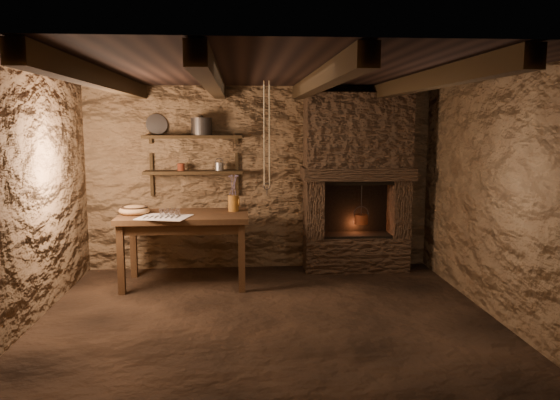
{
  "coord_description": "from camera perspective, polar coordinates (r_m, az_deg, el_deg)",
  "views": [
    {
      "loc": [
        -0.25,
        -5.17,
        1.91
      ],
      "look_at": [
        0.19,
        0.9,
        1.06
      ],
      "focal_mm": 35.0,
      "sensor_mm": 36.0,
      "label": 1
    }
  ],
  "objects": [
    {
      "name": "small_kettle",
      "position": [
        7.04,
        -6.37,
        3.5
      ],
      "size": [
        0.16,
        0.13,
        0.16
      ],
      "primitive_type": null,
      "rotation": [
        0.0,
        0.0,
        0.15
      ],
      "color": "#A7A8A2",
      "rests_on": "shelf_lower"
    },
    {
      "name": "rusty_tin",
      "position": [
        7.07,
        -10.3,
        3.41
      ],
      "size": [
        0.09,
        0.09,
        0.09
      ],
      "primitive_type": "cylinder",
      "rotation": [
        0.0,
        0.0,
        0.02
      ],
      "color": "#4E1B0F",
      "rests_on": "shelf_lower"
    },
    {
      "name": "wooden_bowl",
      "position": [
        6.64,
        -14.96,
        -1.06
      ],
      "size": [
        0.4,
        0.4,
        0.13
      ],
      "primitive_type": "ellipsoid",
      "rotation": [
        0.0,
        0.0,
        0.1
      ],
      "color": "#A27546",
      "rests_on": "work_table"
    },
    {
      "name": "hearth",
      "position": [
        7.13,
        8.02,
        2.37
      ],
      "size": [
        1.43,
        0.51,
        2.3
      ],
      "color": "#332419",
      "rests_on": "floor"
    },
    {
      "name": "left_wall",
      "position": [
        5.59,
        -25.07,
        -0.09
      ],
      "size": [
        0.04,
        4.0,
        2.4
      ],
      "primitive_type": "cube",
      "color": "brown",
      "rests_on": "floor"
    },
    {
      "name": "work_table",
      "position": [
        6.62,
        -9.9,
        -4.8
      ],
      "size": [
        1.51,
        0.87,
        0.86
      ],
      "rotation": [
        0.0,
        0.0,
        -0.01
      ],
      "color": "#372313",
      "rests_on": "floor"
    },
    {
      "name": "shelf_upper",
      "position": [
        7.04,
        -9.09,
        6.55
      ],
      "size": [
        1.25,
        0.3,
        0.04
      ],
      "primitive_type": "cube",
      "color": "black",
      "rests_on": "back_wall"
    },
    {
      "name": "iron_stockpot",
      "position": [
        7.03,
        -8.18,
        7.54
      ],
      "size": [
        0.35,
        0.35,
        0.2
      ],
      "primitive_type": "cylinder",
      "rotation": [
        0.0,
        0.0,
        -0.42
      ],
      "color": "#312E2C",
      "rests_on": "shelf_upper"
    },
    {
      "name": "hanging_ropes",
      "position": [
        6.23,
        -1.39,
        6.94
      ],
      "size": [
        0.08,
        0.08,
        1.2
      ],
      "primitive_type": null,
      "color": "beige",
      "rests_on": "ceiling"
    },
    {
      "name": "right_wall",
      "position": [
        5.79,
        21.49,
        0.35
      ],
      "size": [
        0.04,
        4.0,
        2.4
      ],
      "primitive_type": "cube",
      "color": "brown",
      "rests_on": "floor"
    },
    {
      "name": "beam_mid_left",
      "position": [
        5.19,
        -7.06,
        12.31
      ],
      "size": [
        0.14,
        3.95,
        0.16
      ],
      "primitive_type": "cube",
      "color": "black",
      "rests_on": "ceiling"
    },
    {
      "name": "ceiling",
      "position": [
        5.2,
        -1.41,
        13.36
      ],
      "size": [
        4.5,
        4.0,
        0.04
      ],
      "primitive_type": "cube",
      "color": "black",
      "rests_on": "back_wall"
    },
    {
      "name": "beam_far_right",
      "position": [
        5.47,
        14.83,
        11.89
      ],
      "size": [
        0.14,
        3.95,
        0.16
      ],
      "primitive_type": "cube",
      "color": "black",
      "rests_on": "ceiling"
    },
    {
      "name": "front_wall",
      "position": [
        3.26,
        0.35,
        -4.61
      ],
      "size": [
        4.5,
        0.04,
        2.4
      ],
      "primitive_type": "cube",
      "color": "brown",
      "rests_on": "floor"
    },
    {
      "name": "linen_cloth",
      "position": [
        6.32,
        -12.0,
        -1.76
      ],
      "size": [
        0.64,
        0.57,
        0.01
      ],
      "primitive_type": "cube",
      "rotation": [
        0.0,
        0.0,
        -0.25
      ],
      "color": "beige",
      "rests_on": "work_table"
    },
    {
      "name": "floor",
      "position": [
        5.52,
        -1.32,
        -12.3
      ],
      "size": [
        4.5,
        4.5,
        0.0
      ],
      "primitive_type": "plane",
      "color": "black",
      "rests_on": "ground"
    },
    {
      "name": "stoneware_jug",
      "position": [
        6.62,
        -4.88,
        0.47
      ],
      "size": [
        0.15,
        0.15,
        0.45
      ],
      "rotation": [
        0.0,
        0.0,
        0.23
      ],
      "color": "#A56420",
      "rests_on": "work_table"
    },
    {
      "name": "shelf_lower",
      "position": [
        7.06,
        -9.01,
        2.89
      ],
      "size": [
        1.25,
        0.3,
        0.04
      ],
      "primitive_type": "cube",
      "color": "black",
      "rests_on": "back_wall"
    },
    {
      "name": "drinking_glasses",
      "position": [
        6.42,
        -11.72,
        -1.25
      ],
      "size": [
        0.18,
        0.05,
        0.07
      ],
      "primitive_type": null,
      "color": "silver",
      "rests_on": "linen_cloth"
    },
    {
      "name": "beam_far_left",
      "position": [
        5.34,
        -18.08,
        11.87
      ],
      "size": [
        0.14,
        3.95,
        0.16
      ],
      "primitive_type": "cube",
      "color": "black",
      "rests_on": "ceiling"
    },
    {
      "name": "back_wall",
      "position": [
        7.21,
        -2.14,
        2.29
      ],
      "size": [
        4.5,
        0.04,
        2.4
      ],
      "primitive_type": "cube",
      "color": "brown",
      "rests_on": "floor"
    },
    {
      "name": "beam_mid_right",
      "position": [
        5.24,
        4.19,
        12.31
      ],
      "size": [
        0.14,
        3.95,
        0.16
      ],
      "primitive_type": "cube",
      "color": "black",
      "rests_on": "ceiling"
    },
    {
      "name": "tin_pan",
      "position": [
        7.19,
        -12.78,
        7.71
      ],
      "size": [
        0.29,
        0.19,
        0.27
      ],
      "primitive_type": "cylinder",
      "rotation": [
        1.26,
        0.0,
        0.31
      ],
      "color": "#A7A8A2",
      "rests_on": "shelf_upper"
    },
    {
      "name": "pewter_cutlery_row",
      "position": [
        6.31,
        -12.02,
        -1.7
      ],
      "size": [
        0.49,
        0.29,
        0.01
      ],
      "primitive_type": null,
      "rotation": [
        0.0,
        0.0,
        -0.25
      ],
      "color": "gray",
      "rests_on": "linen_cloth"
    },
    {
      "name": "red_pot",
      "position": [
        7.17,
        8.47,
        -1.92
      ],
      "size": [
        0.2,
        0.2,
        0.54
      ],
      "rotation": [
        0.0,
        0.0,
        -0.12
      ],
      "color": "maroon",
      "rests_on": "hearth"
    }
  ]
}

